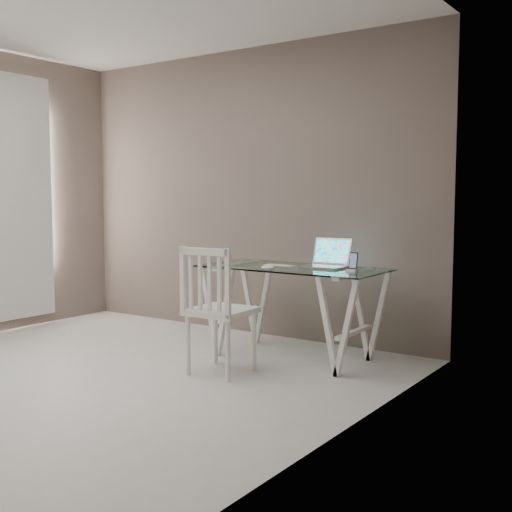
# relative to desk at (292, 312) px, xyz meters

# --- Properties ---
(room) EXTENTS (4.50, 4.52, 2.71)m
(room) POSITION_rel_desk_xyz_m (-0.97, -1.59, 1.33)
(room) COLOR beige
(room) RESTS_ON ground
(desk) EXTENTS (1.50, 0.70, 0.75)m
(desk) POSITION_rel_desk_xyz_m (0.00, 0.00, 0.00)
(desk) COLOR silver
(desk) RESTS_ON ground
(chair) EXTENTS (0.46, 0.46, 0.95)m
(chair) POSITION_rel_desk_xyz_m (-0.20, -0.75, 0.14)
(chair) COLOR white
(chair) RESTS_ON ground
(laptop) EXTENTS (0.33, 0.30, 0.23)m
(laptop) POSITION_rel_desk_xyz_m (0.23, 0.16, 0.42)
(laptop) COLOR #B5B5BA
(laptop) RESTS_ON desk
(keyboard) EXTENTS (0.28, 0.12, 0.01)m
(keyboard) POSITION_rel_desk_xyz_m (-0.12, -0.00, 0.37)
(keyboard) COLOR silver
(keyboard) RESTS_ON desk
(mouse) EXTENTS (0.12, 0.07, 0.04)m
(mouse) POSITION_rel_desk_xyz_m (-0.05, -0.29, 0.38)
(mouse) COLOR white
(mouse) RESTS_ON desk
(phone_dock) EXTENTS (0.08, 0.08, 0.14)m
(phone_dock) POSITION_rel_desk_xyz_m (0.53, 0.01, 0.40)
(phone_dock) COLOR white
(phone_dock) RESTS_ON desk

